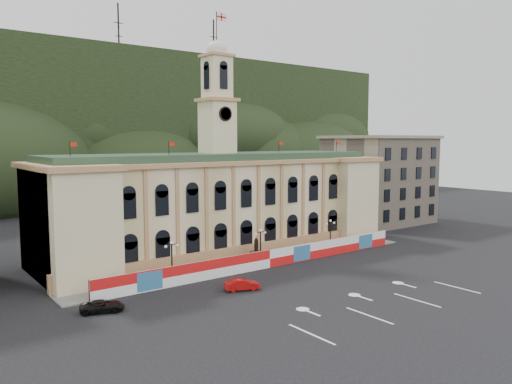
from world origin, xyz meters
TOP-DOWN VIEW (x-y plane):
  - ground at (0.00, 0.00)m, footprint 260.00×260.00m
  - lane_markings at (0.00, -5.00)m, footprint 26.00×10.00m
  - hill_ridge at (0.03, 121.99)m, footprint 230.00×80.00m
  - city_hall at (0.00, 27.63)m, footprint 56.20×17.60m
  - side_building_right at (43.00, 30.93)m, footprint 21.00×17.00m
  - hoarding_fence at (0.06, 15.07)m, footprint 50.00×0.44m
  - pavement at (0.00, 17.75)m, footprint 56.00×5.50m
  - statue at (0.00, 18.00)m, footprint 1.40×1.40m
  - lamp_left at (-14.00, 17.00)m, footprint 1.96×0.44m
  - lamp_center at (0.00, 17.00)m, footprint 1.96×0.44m
  - lamp_right at (14.00, 17.00)m, footprint 1.96×0.44m
  - red_sedan at (-9.16, 8.74)m, footprint 4.12×5.11m
  - black_suv at (-25.00, 11.36)m, footprint 4.96×5.80m

SIDE VIEW (x-z plane):
  - ground at x=0.00m, z-range 0.00..0.00m
  - lane_markings at x=0.00m, z-range -0.01..0.01m
  - pavement at x=0.00m, z-range 0.00..0.16m
  - black_suv at x=-25.00m, z-range 0.00..1.24m
  - red_sedan at x=-9.16m, z-range 0.00..1.38m
  - statue at x=0.00m, z-range -0.67..3.05m
  - hoarding_fence at x=0.06m, z-range 0.00..2.50m
  - lamp_left at x=-14.00m, z-range 0.50..5.65m
  - lamp_center at x=0.00m, z-range 0.50..5.65m
  - lamp_right at x=14.00m, z-range 0.50..5.65m
  - city_hall at x=0.00m, z-range -10.70..26.40m
  - side_building_right at x=43.00m, z-range 0.03..18.63m
  - hill_ridge at x=0.03m, z-range -12.52..51.48m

